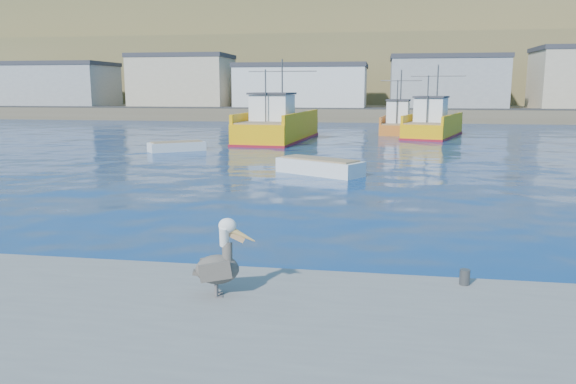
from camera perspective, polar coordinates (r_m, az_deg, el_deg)
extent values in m
plane|color=navy|center=(14.79, 3.88, -6.12)|extent=(260.00, 260.00, 0.00)
cylinder|color=#4C4C4C|center=(11.42, 17.51, -8.24)|extent=(0.20, 0.20, 0.30)
cube|color=brown|center=(86.19, 8.59, 8.08)|extent=(160.00, 30.00, 1.60)
cube|color=brown|center=(112.14, 8.89, 11.26)|extent=(180.00, 40.00, 14.00)
cube|color=brown|center=(132.30, 9.05, 13.28)|extent=(200.00, 40.00, 24.00)
cube|color=#2D2D2D|center=(75.17, 8.47, 8.40)|extent=(150.00, 5.00, 0.10)
cube|color=gray|center=(94.94, -22.26, 9.93)|extent=(16.00, 10.00, 6.00)
cube|color=#333338|center=(95.01, -22.40, 11.92)|extent=(16.32, 10.20, 0.60)
cube|color=tan|center=(86.26, -10.68, 10.88)|extent=(14.00, 9.00, 7.00)
cube|color=#333338|center=(86.38, -10.76, 13.40)|extent=(14.28, 9.18, 0.60)
cube|color=silver|center=(81.90, 1.47, 10.56)|extent=(18.00, 11.00, 5.50)
cube|color=#333338|center=(81.96, 1.48, 12.69)|extent=(18.36, 11.22, 0.60)
cube|color=gray|center=(81.58, 15.77, 10.53)|extent=(15.00, 10.00, 6.50)
cube|color=#333338|center=(81.68, 15.90, 13.01)|extent=(15.30, 10.20, 0.60)
cube|color=#EBA205|center=(46.78, -0.97, 6.30)|extent=(5.17, 12.86, 1.63)
cube|color=#EBA205|center=(46.25, 1.40, 7.70)|extent=(1.22, 12.30, 0.70)
cube|color=#EBA205|center=(47.26, -3.30, 7.74)|extent=(1.22, 12.30, 0.70)
cube|color=maroon|center=(46.84, -0.97, 5.36)|extent=(5.27, 13.12, 0.25)
cube|color=#8C7251|center=(46.73, -0.97, 7.36)|extent=(4.79, 12.33, 0.10)
cube|color=white|center=(44.86, -1.60, 8.57)|extent=(3.17, 3.36, 2.00)
cube|color=#333338|center=(44.84, -1.61, 9.97)|extent=(3.41, 3.76, 0.15)
cylinder|color=#4C4C4C|center=(47.87, -0.59, 10.37)|extent=(0.13, 0.13, 5.00)
cylinder|color=#4C4C4C|center=(43.03, -2.29, 9.68)|extent=(0.11, 0.11, 4.00)
cylinder|color=#4C4C4C|center=(47.90, -0.59, 12.16)|extent=(5.85, 0.54, 0.08)
cube|color=#EBA205|center=(51.90, 14.54, 6.20)|extent=(6.12, 10.64, 1.31)
cube|color=#EBA205|center=(51.56, 16.39, 7.20)|extent=(2.93, 9.55, 0.70)
cube|color=#EBA205|center=(52.18, 12.82, 7.40)|extent=(2.93, 9.55, 0.70)
cube|color=maroon|center=(51.95, 14.51, 5.54)|extent=(6.25, 10.86, 0.25)
cube|color=#8C7251|center=(51.86, 14.58, 6.98)|extent=(5.75, 10.18, 0.10)
cube|color=white|center=(50.33, 14.30, 8.09)|extent=(3.04, 3.09, 2.00)
cube|color=#333338|center=(50.30, 14.35, 9.34)|extent=(3.29, 3.43, 0.15)
cylinder|color=#4C4C4C|center=(52.77, 14.91, 9.68)|extent=(0.15, 0.15, 5.00)
cylinder|color=#4C4C4C|center=(48.82, 13.99, 9.10)|extent=(0.12, 0.12, 4.00)
cylinder|color=#4C4C4C|center=(52.78, 14.99, 11.31)|extent=(4.70, 1.42, 0.08)
cube|color=#C9651E|center=(55.00, 11.18, 6.38)|extent=(3.74, 7.71, 0.96)
cube|color=#C9651E|center=(54.83, 12.58, 7.18)|extent=(1.13, 7.22, 0.70)
cube|color=#C9651E|center=(55.10, 9.85, 7.29)|extent=(1.13, 7.22, 0.70)
cube|color=#8C7251|center=(54.97, 11.20, 6.93)|extent=(3.48, 7.39, 0.10)
cube|color=white|center=(53.81, 11.12, 7.98)|extent=(2.17, 2.09, 2.00)
cube|color=#333338|center=(53.78, 11.16, 9.15)|extent=(2.34, 2.33, 0.15)
cylinder|color=#4C4C4C|center=(55.62, 11.37, 9.49)|extent=(0.13, 0.13, 5.00)
cylinder|color=#4C4C4C|center=(52.68, 11.02, 8.91)|extent=(0.11, 0.11, 4.00)
cylinder|color=#4C4C4C|center=(55.62, 11.43, 11.03)|extent=(3.86, 0.60, 0.08)
cube|color=silver|center=(28.08, 3.22, 2.39)|extent=(4.64, 3.63, 0.89)
cube|color=#8C7251|center=(28.02, 3.23, 3.36)|extent=(4.08, 3.11, 0.09)
cube|color=silver|center=(39.21, -11.23, 4.44)|extent=(3.79, 3.34, 0.75)
cube|color=#8C7251|center=(39.17, -11.25, 5.03)|extent=(3.32, 2.89, 0.08)
cylinder|color=#595451|center=(10.37, -7.31, -9.83)|extent=(0.07, 0.07, 0.27)
cube|color=#595451|center=(10.41, -7.02, -10.49)|extent=(0.16, 0.14, 0.01)
cylinder|color=#595451|center=(10.53, -7.25, -9.51)|extent=(0.07, 0.07, 0.27)
cube|color=#595451|center=(10.57, -6.97, -10.16)|extent=(0.16, 0.14, 0.01)
ellipsoid|color=#38332D|center=(10.33, -7.19, -7.80)|extent=(0.88, 0.64, 0.54)
cube|color=#38332D|center=(10.12, -7.40, -8.04)|extent=(0.60, 0.20, 0.40)
cube|color=#38332D|center=(10.52, -7.26, -7.32)|extent=(0.60, 0.20, 0.40)
cube|color=#38332D|center=(10.38, -9.11, -8.13)|extent=(0.24, 0.19, 0.11)
cylinder|color=#38332D|center=(10.23, -6.19, -6.22)|extent=(0.24, 0.32, 0.43)
cylinder|color=white|center=(10.15, -6.50, -4.49)|extent=(0.23, 0.31, 0.41)
ellipsoid|color=white|center=(10.09, -6.17, -3.40)|extent=(0.37, 0.31, 0.27)
cone|color=gold|center=(10.13, -4.75, -4.34)|extent=(0.56, 0.26, 0.37)
cube|color=tan|center=(10.14, -5.31, -4.54)|extent=(0.33, 0.12, 0.24)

